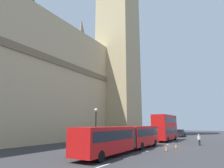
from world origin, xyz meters
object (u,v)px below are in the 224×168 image
(articulated_bus, at_px, (126,136))
(double_decker_bus, at_px, (165,127))
(traffic_cone_west, at_px, (166,149))
(sedan_lead, at_px, (180,133))
(traffic_cone_middle, at_px, (176,146))
(street_lamp, at_px, (96,125))
(clock_tower, at_px, (118,6))
(pedestrian_near_cones, at_px, (199,139))

(articulated_bus, relative_size, double_decker_bus, 1.90)
(traffic_cone_west, bearing_deg, sedan_lead, 8.21)
(traffic_cone_middle, height_order, street_lamp, street_lamp)
(articulated_bus, height_order, traffic_cone_west, articulated_bus)
(traffic_cone_middle, distance_m, street_lamp, 11.02)
(clock_tower, height_order, articulated_bus, clock_tower)
(sedan_lead, relative_size, traffic_cone_middle, 7.59)
(articulated_bus, height_order, traffic_cone_middle, articulated_bus)
(articulated_bus, height_order, double_decker_bus, double_decker_bus)
(street_lamp, bearing_deg, articulated_bus, -93.08)
(articulated_bus, xyz_separation_m, pedestrian_near_cones, (11.88, -6.59, -0.83))
(clock_tower, relative_size, articulated_bus, 4.05)
(pedestrian_near_cones, bearing_deg, articulated_bus, 150.97)
(articulated_bus, distance_m, traffic_cone_west, 5.12)
(articulated_bus, height_order, pedestrian_near_cones, articulated_bus)
(traffic_cone_west, bearing_deg, pedestrian_near_cones, -16.51)
(traffic_cone_west, height_order, traffic_cone_middle, same)
(double_decker_bus, bearing_deg, traffic_cone_west, -164.50)
(traffic_cone_west, bearing_deg, street_lamp, 107.64)
(articulated_bus, xyz_separation_m, traffic_cone_west, (2.93, -3.94, -1.46))
(double_decker_bus, distance_m, sedan_lead, 14.71)
(pedestrian_near_cones, bearing_deg, clock_tower, 59.12)
(clock_tower, xyz_separation_m, pedestrian_near_cones, (-12.31, -20.58, -36.30))
(articulated_bus, distance_m, traffic_cone_middle, 7.68)
(street_lamp, xyz_separation_m, pedestrian_near_cones, (11.63, -11.10, -2.14))
(clock_tower, relative_size, street_lamp, 13.39)
(double_decker_bus, xyz_separation_m, street_lamp, (-16.90, 4.50, 0.35))
(double_decker_bus, xyz_separation_m, sedan_lead, (14.60, 0.22, -1.79))
(sedan_lead, height_order, street_lamp, street_lamp)
(sedan_lead, bearing_deg, articulated_bus, -179.61)
(articulated_bus, distance_m, street_lamp, 4.70)
(sedan_lead, distance_m, pedestrian_near_cones, 21.00)
(double_decker_bus, height_order, traffic_cone_west, double_decker_bus)
(street_lamp, bearing_deg, double_decker_bus, -14.93)
(clock_tower, height_order, traffic_cone_west, clock_tower)
(clock_tower, relative_size, pedestrian_near_cones, 41.74)
(traffic_cone_middle, bearing_deg, traffic_cone_west, 172.15)
(pedestrian_near_cones, bearing_deg, street_lamp, 136.35)
(traffic_cone_middle, bearing_deg, double_decker_bus, 21.72)
(traffic_cone_middle, xyz_separation_m, street_lamp, (-5.90, 8.89, 2.77))
(traffic_cone_middle, distance_m, pedestrian_near_cones, 6.18)
(pedestrian_near_cones, bearing_deg, double_decker_bus, 51.39)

